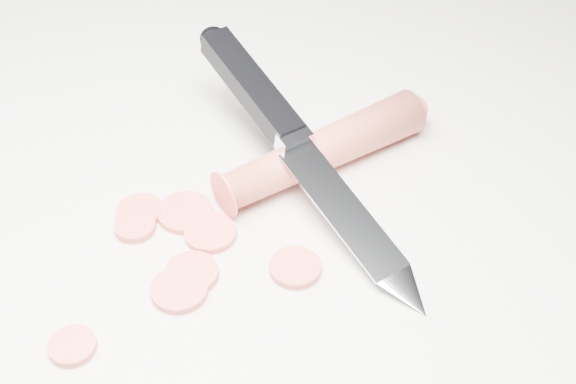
# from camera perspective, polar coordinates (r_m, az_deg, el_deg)

# --- Properties ---
(ground) EXTENTS (2.40, 2.40, 0.00)m
(ground) POSITION_cam_1_polar(r_m,az_deg,el_deg) (0.59, -5.92, -2.10)
(ground) COLOR silver
(ground) RESTS_ON ground
(carrot) EXTENTS (0.15, 0.14, 0.03)m
(carrot) POSITION_cam_1_polar(r_m,az_deg,el_deg) (0.62, 2.50, 2.99)
(carrot) COLOR #CE4B39
(carrot) RESTS_ON ground
(carrot_slice_0) EXTENTS (0.04, 0.04, 0.01)m
(carrot_slice_0) POSITION_cam_1_polar(r_m,az_deg,el_deg) (0.55, -7.74, -6.91)
(carrot_slice_0) COLOR #F1534A
(carrot_slice_0) RESTS_ON ground
(carrot_slice_1) EXTENTS (0.03, 0.03, 0.01)m
(carrot_slice_1) POSITION_cam_1_polar(r_m,az_deg,el_deg) (0.53, -15.08, -10.54)
(carrot_slice_1) COLOR #F1534A
(carrot_slice_1) RESTS_ON ground
(carrot_slice_2) EXTENTS (0.04, 0.04, 0.01)m
(carrot_slice_2) POSITION_cam_1_polar(r_m,az_deg,el_deg) (0.58, -5.55, -2.94)
(carrot_slice_2) COLOR #F1534A
(carrot_slice_2) RESTS_ON ground
(carrot_slice_3) EXTENTS (0.04, 0.04, 0.01)m
(carrot_slice_3) POSITION_cam_1_polar(r_m,az_deg,el_deg) (0.56, -6.88, -5.76)
(carrot_slice_3) COLOR #F1534A
(carrot_slice_3) RESTS_ON ground
(carrot_slice_4) EXTENTS (0.04, 0.04, 0.01)m
(carrot_slice_4) POSITION_cam_1_polar(r_m,az_deg,el_deg) (0.56, 0.53, -5.40)
(carrot_slice_4) COLOR #F1534A
(carrot_slice_4) RESTS_ON ground
(carrot_slice_5) EXTENTS (0.03, 0.03, 0.01)m
(carrot_slice_5) POSITION_cam_1_polar(r_m,az_deg,el_deg) (0.60, -10.49, -1.36)
(carrot_slice_5) COLOR #F1534A
(carrot_slice_5) RESTS_ON ground
(carrot_slice_6) EXTENTS (0.03, 0.03, 0.01)m
(carrot_slice_6) POSITION_cam_1_polar(r_m,az_deg,el_deg) (0.56, -7.08, -6.11)
(carrot_slice_6) COLOR #F1534A
(carrot_slice_6) RESTS_ON ground
(carrot_slice_7) EXTENTS (0.04, 0.04, 0.01)m
(carrot_slice_7) POSITION_cam_1_polar(r_m,az_deg,el_deg) (0.60, -7.33, -1.46)
(carrot_slice_7) COLOR #F1534A
(carrot_slice_7) RESTS_ON ground
(carrot_slice_8) EXTENTS (0.03, 0.03, 0.01)m
(carrot_slice_8) POSITION_cam_1_polar(r_m,az_deg,el_deg) (0.59, -10.82, -2.44)
(carrot_slice_8) COLOR #F1534A
(carrot_slice_8) RESTS_ON ground
(kitchen_knife) EXTENTS (0.22, 0.24, 0.08)m
(kitchen_knife) POSITION_cam_1_polar(r_m,az_deg,el_deg) (0.59, 1.32, 2.84)
(kitchen_knife) COLOR silver
(kitchen_knife) RESTS_ON ground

